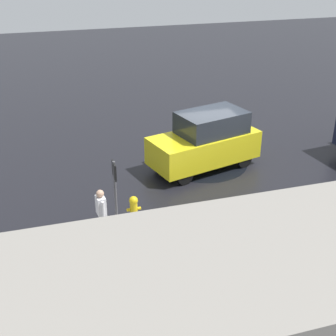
{
  "coord_description": "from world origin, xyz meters",
  "views": [
    {
      "loc": [
        5.92,
        14.5,
        7.48
      ],
      "look_at": [
        2.07,
        1.66,
        0.9
      ],
      "focal_mm": 50.0,
      "sensor_mm": 36.0,
      "label": 1
    }
  ],
  "objects": [
    {
      "name": "fire_hydrant",
      "position": [
        3.51,
        2.98,
        0.4
      ],
      "size": [
        0.42,
        0.31,
        0.8
      ],
      "color": "gold",
      "rests_on": "ground"
    },
    {
      "name": "ground_plane",
      "position": [
        0.0,
        0.0,
        0.0
      ],
      "size": [
        60.0,
        60.0,
        0.0
      ],
      "primitive_type": "plane",
      "color": "black"
    },
    {
      "name": "puddle_patch",
      "position": [
        0.16,
        -0.14,
        0.0
      ],
      "size": [
        3.24,
        3.24,
        0.01
      ],
      "primitive_type": "cylinder",
      "color": "black",
      "rests_on": "ground"
    },
    {
      "name": "kerb_strip",
      "position": [
        0.0,
        4.2,
        0.02
      ],
      "size": [
        24.0,
        3.2,
        0.04
      ],
      "primitive_type": "cube",
      "color": "gray",
      "rests_on": "ground"
    },
    {
      "name": "pedestrian",
      "position": [
        4.47,
        3.07,
        0.68
      ],
      "size": [
        0.28,
        0.57,
        1.22
      ],
      "color": "silver",
      "rests_on": "ground"
    },
    {
      "name": "sign_post",
      "position": [
        4.16,
        3.83,
        1.58
      ],
      "size": [
        0.07,
        0.44,
        2.4
      ],
      "color": "#4C4C51",
      "rests_on": "ground"
    },
    {
      "name": "moving_hatchback",
      "position": [
        0.22,
        0.19,
        1.03
      ],
      "size": [
        4.2,
        2.62,
        2.06
      ],
      "color": "yellow",
      "rests_on": "ground"
    },
    {
      "name": "metal_railing",
      "position": [
        -0.25,
        5.06,
        0.72
      ],
      "size": [
        8.08,
        0.04,
        1.05
      ],
      "color": "#B7BABF",
      "rests_on": "ground"
    }
  ]
}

